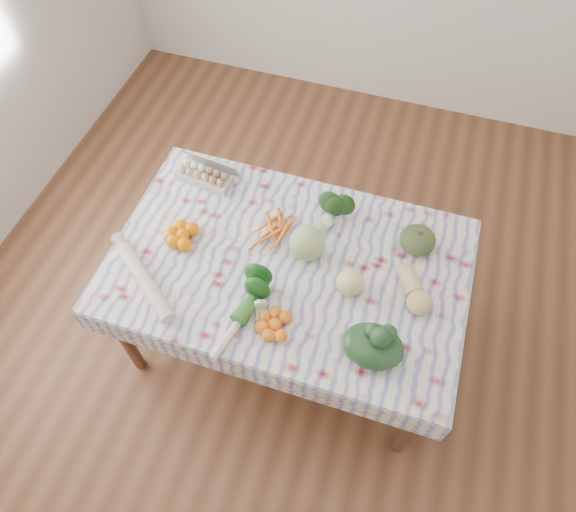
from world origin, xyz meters
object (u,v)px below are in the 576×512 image
(butternut_squash, at_px, (415,289))
(dining_table, at_px, (288,272))
(egg_carton, at_px, (204,177))
(grapefruit, at_px, (350,282))
(cabbage, at_px, (307,243))
(kabocha_squash, at_px, (417,240))

(butternut_squash, bearing_deg, dining_table, 150.95)
(egg_carton, bearing_deg, butternut_squash, -9.38)
(butternut_squash, relative_size, grapefruit, 1.88)
(cabbage, bearing_deg, dining_table, -130.26)
(egg_carton, xyz_separation_m, butternut_squash, (1.15, -0.34, 0.02))
(dining_table, height_order, egg_carton, egg_carton)
(egg_carton, height_order, cabbage, cabbage)
(cabbage, bearing_deg, kabocha_squash, 21.90)
(cabbage, xyz_separation_m, grapefruit, (0.24, -0.13, -0.02))
(dining_table, distance_m, egg_carton, 0.67)
(egg_carton, bearing_deg, kabocha_squash, 3.38)
(grapefruit, bearing_deg, dining_table, 170.26)
(dining_table, xyz_separation_m, cabbage, (0.07, 0.08, 0.17))
(grapefruit, bearing_deg, cabbage, 150.90)
(cabbage, relative_size, butternut_squash, 0.71)
(kabocha_squash, xyz_separation_m, butternut_squash, (0.03, -0.27, -0.00))
(kabocha_squash, xyz_separation_m, cabbage, (-0.48, -0.19, 0.03))
(dining_table, height_order, cabbage, cabbage)
(cabbage, height_order, grapefruit, cabbage)
(kabocha_squash, bearing_deg, grapefruit, -126.97)
(cabbage, distance_m, butternut_squash, 0.52)
(dining_table, relative_size, kabocha_squash, 9.40)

